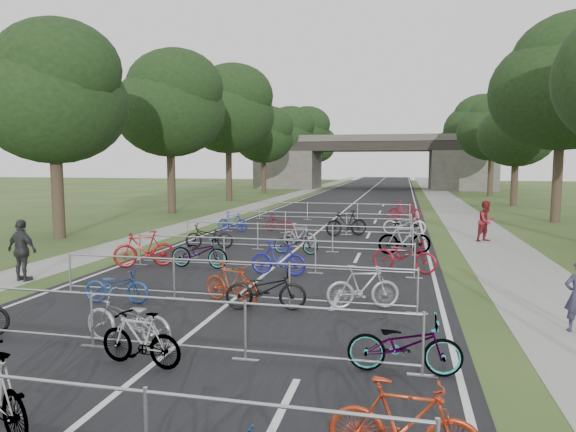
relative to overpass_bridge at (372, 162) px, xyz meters
name	(u,v)px	position (x,y,z in m)	size (l,w,h in m)	color
road	(363,196)	(0.00, -15.00, -3.53)	(11.00, 140.00, 0.01)	black
sidewalk_right	(441,197)	(8.00, -15.00, -3.53)	(3.00, 140.00, 0.01)	gray
sidewalk_left	(294,195)	(-7.50, -15.00, -3.53)	(2.00, 140.00, 0.01)	gray
lane_markings	(363,196)	(0.00, -15.00, -3.53)	(0.12, 140.00, 0.00)	silver
overpass_bridge	(372,162)	(0.00, 0.00, 0.00)	(31.00, 8.00, 7.05)	#46443E
tree_left_0	(54,97)	(-11.39, -49.07, 2.96)	(6.72, 6.72, 10.25)	#33261C
tree_left_1	(171,107)	(-11.39, -37.07, 3.77)	(7.56, 7.56, 11.53)	#33261C
tree_right_1	(565,86)	(13.11, -37.07, 4.37)	(8.18, 8.18, 12.47)	#33261C
tree_left_2	(229,111)	(-11.39, -25.07, 4.58)	(8.40, 8.40, 12.81)	#33261C
tree_right_2	(518,132)	(13.11, -25.07, 2.41)	(6.16, 6.16, 9.39)	#33261C
tree_left_3	(264,136)	(-11.39, -13.07, 2.96)	(6.72, 6.72, 10.25)	#33261C
tree_right_3	(494,129)	(13.11, -13.07, 3.39)	(7.17, 7.17, 10.93)	#33261C
tree_left_4	(288,134)	(-11.39, -1.07, 3.77)	(7.56, 7.56, 11.53)	#33261C
tree_right_4	(478,127)	(13.11, -1.07, 4.37)	(8.18, 8.18, 12.47)	#33261C
tree_left_5	(304,133)	(-11.39, 10.93, 4.58)	(8.40, 8.40, 12.81)	#33261C
tree_right_5	(466,146)	(13.11, 10.93, 2.41)	(6.16, 6.16, 9.39)	#33261C
tree_left_6	(317,146)	(-11.39, 22.93, 2.96)	(6.72, 6.72, 10.25)	#33261C
tree_right_6	(458,142)	(13.11, 22.93, 3.39)	(7.17, 7.17, 10.93)	#33261C
barrier_row_0	(27,420)	(0.00, -65.00, -2.99)	(9.70, 0.08, 1.10)	#9EA0A5
barrier_row_1	(166,325)	(0.00, -61.40, -2.99)	(9.70, 0.08, 1.10)	#9EA0A5
barrier_row_2	(230,281)	(0.00, -57.80, -2.99)	(9.70, 0.08, 1.10)	#9EA0A5
barrier_row_3	(269,255)	(0.00, -54.00, -2.99)	(9.70, 0.08, 1.10)	#9EA0A5
barrier_row_4	(295,237)	(0.00, -50.00, -2.99)	(9.70, 0.08, 1.10)	#9EA0A5
barrier_row_5	(316,223)	(0.00, -45.00, -2.99)	(9.70, 0.08, 1.10)	#9EA0A5
barrier_row_6	(332,212)	(0.00, -39.00, -2.99)	(9.70, 0.08, 1.10)	#9EA0A5
bike_3	(404,425)	(4.30, -64.11, -3.00)	(0.50, 1.77, 1.06)	#9B2D16
bike_5	(127,320)	(-0.90, -61.21, -3.01)	(0.69, 1.98, 1.04)	gray
bike_6	(141,339)	(-0.16, -62.05, -3.05)	(0.46, 1.62, 0.97)	#9EA0A5
bike_7	(404,345)	(4.30, -61.36, -3.03)	(0.66, 1.90, 1.00)	#9EA0A5
bike_8	(117,286)	(-2.74, -58.53, -3.10)	(0.58, 1.67, 0.88)	navy
bike_9	(231,284)	(0.06, -57.90, -3.02)	(0.48, 1.69, 1.02)	maroon
bike_10	(266,289)	(1.06, -58.28, -3.02)	(0.68, 1.94, 1.02)	black
bike_11	(363,287)	(3.32, -57.67, -3.00)	(0.50, 1.78, 1.07)	gray
bike_12	(144,249)	(-4.30, -54.24, -2.92)	(0.57, 2.03, 1.22)	maroon
bike_13	(199,253)	(-2.41, -54.01, -3.01)	(0.70, 2.00, 1.05)	#9EA0A5
bike_14	(278,258)	(0.44, -54.50, -3.00)	(0.50, 1.78, 1.07)	navy
bike_15	(405,255)	(4.30, -53.15, -2.99)	(0.73, 2.08, 1.09)	maroon
bike_16	(209,236)	(-3.51, -50.31, -3.02)	(0.68, 1.94, 1.02)	black
bike_17	(299,235)	(0.01, -49.07, -3.04)	(0.46, 1.64, 0.98)	#9A99A0
bike_18	(296,242)	(0.21, -50.73, -3.08)	(0.61, 1.74, 0.91)	#9EA0A5
bike_19	(405,239)	(4.30, -49.87, -2.93)	(0.57, 2.02, 1.21)	#9EA0A5
bike_20	(233,222)	(-4.30, -45.06, -3.04)	(0.46, 1.64, 0.98)	navy
bike_21	(280,223)	(-1.91, -44.72, -3.09)	(0.59, 1.70, 0.89)	maroon
bike_22	(346,223)	(1.57, -45.45, -2.91)	(0.58, 2.07, 1.24)	black
bike_23	(405,224)	(4.30, -44.33, -2.99)	(0.72, 2.07, 1.09)	#ACACB4
bike_27	(405,211)	(4.30, -38.53, -2.90)	(0.59, 2.09, 1.26)	maroon
pedestrian_b	(486,221)	(7.86, -45.74, -2.62)	(0.89, 0.69, 1.82)	maroon
pedestrian_c	(22,251)	(-6.80, -56.95, -2.61)	(1.08, 0.45, 1.85)	#272729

